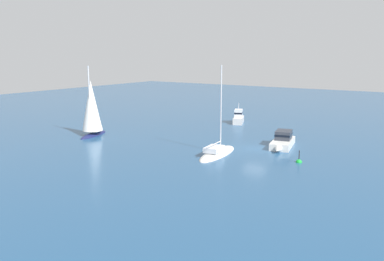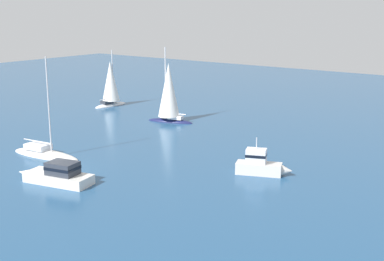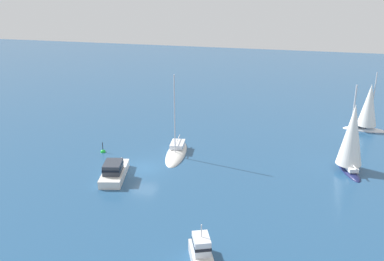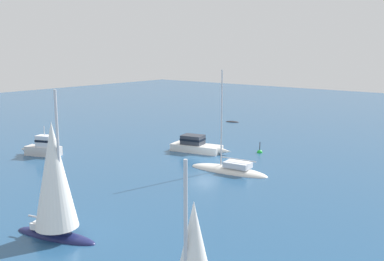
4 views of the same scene
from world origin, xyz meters
name	(u,v)px [view 2 (image 2 of 4)]	position (x,y,z in m)	size (l,w,h in m)	color
ground_plane	(58,170)	(0.00, 0.00, 0.00)	(160.00, 160.00, 0.00)	navy
powerboat	(58,175)	(2.14, 2.64, 0.69)	(3.21, 6.96, 1.79)	silver
sailboat	(45,154)	(-2.19, -4.59, 0.11)	(3.03, 7.95, 9.76)	silver
ketch	(169,94)	(-20.57, -4.73, 3.37)	(3.17, 5.85, 9.28)	#191E4C
motor_cruiser	(261,165)	(-9.44, 14.27, 0.82)	(2.84, 4.73, 3.11)	silver
yacht	(111,86)	(-23.84, -17.92, 2.79)	(5.41, 2.55, 8.10)	white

